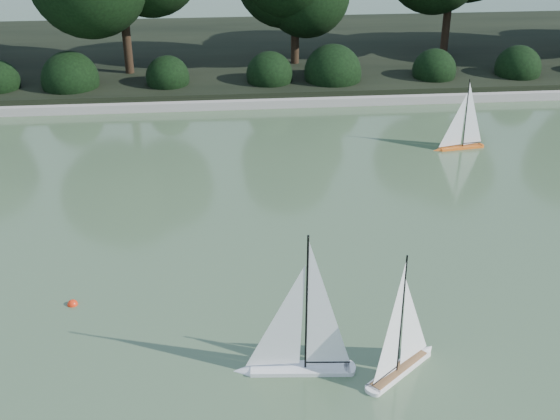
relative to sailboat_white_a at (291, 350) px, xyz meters
name	(u,v)px	position (x,y,z in m)	size (l,w,h in m)	color
ground	(320,382)	(0.28, -0.21, -0.28)	(80.00, 80.00, 0.00)	#354C2E
pond_coping	(261,103)	(0.28, 8.79, -0.19)	(40.00, 0.35, 0.18)	gray
far_bank	(251,53)	(0.28, 12.79, -0.13)	(40.00, 8.00, 0.30)	black
shrub_hedge	(259,75)	(0.28, 9.69, 0.17)	(29.10, 1.10, 1.10)	black
sailboat_white_a	(291,350)	(0.00, 0.00, 0.00)	(1.33, 0.31, 1.81)	silver
sailboat_white_b	(405,350)	(1.22, -0.07, -0.04)	(0.97, 0.84, 1.56)	white
sailboat_orange	(458,138)	(3.78, 6.02, -0.06)	(1.03, 0.30, 1.41)	orange
race_buoy	(73,305)	(-2.55, 1.48, -0.28)	(0.13, 0.13, 0.13)	red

